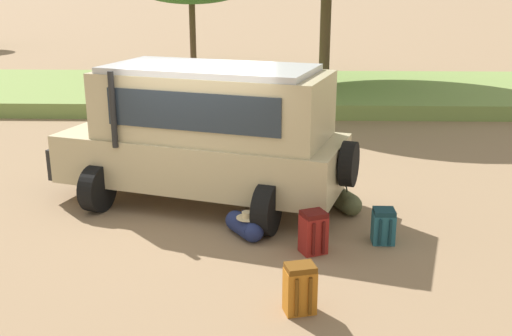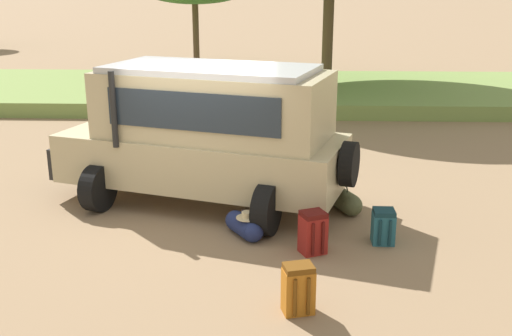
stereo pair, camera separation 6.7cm
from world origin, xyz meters
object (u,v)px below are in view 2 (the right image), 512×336
object	(u,v)px
backpack_beside_front_wheel	(383,227)
backpack_near_rear_wheel	(298,289)
backpack_cluster_center	(312,233)
safari_vehicle	(207,132)
duffel_bag_soft_canvas	(345,201)
duffel_bag_low_black_case	(244,226)

from	to	relation	value
backpack_beside_front_wheel	backpack_near_rear_wheel	world-z (taller)	backpack_near_rear_wheel
backpack_cluster_center	backpack_near_rear_wheel	world-z (taller)	backpack_cluster_center
safari_vehicle	duffel_bag_soft_canvas	distance (m)	2.64
backpack_near_rear_wheel	safari_vehicle	bearing A→B (deg)	111.98
backpack_cluster_center	backpack_near_rear_wheel	xyz separation A→B (m)	(-0.26, -1.66, -0.01)
backpack_beside_front_wheel	backpack_near_rear_wheel	size ratio (longest dim) A/B	0.87
backpack_beside_front_wheel	duffel_bag_low_black_case	xyz separation A→B (m)	(-2.10, 0.18, -0.09)
backpack_cluster_center	duffel_bag_soft_canvas	xyz separation A→B (m)	(0.65, 1.69, -0.13)
backpack_near_rear_wheel	duffel_bag_low_black_case	world-z (taller)	backpack_near_rear_wheel
backpack_near_rear_wheel	duffel_bag_soft_canvas	size ratio (longest dim) A/B	0.77
safari_vehicle	backpack_beside_front_wheel	world-z (taller)	safari_vehicle
backpack_beside_front_wheel	backpack_cluster_center	xyz separation A→B (m)	(-1.08, -0.38, 0.05)
backpack_cluster_center	backpack_near_rear_wheel	distance (m)	1.68
safari_vehicle	duffel_bag_soft_canvas	world-z (taller)	safari_vehicle
duffel_bag_soft_canvas	backpack_cluster_center	bearing A→B (deg)	-110.97
backpack_beside_front_wheel	duffel_bag_soft_canvas	distance (m)	1.38
safari_vehicle	duffel_bag_low_black_case	bearing A→B (deg)	-63.69
backpack_cluster_center	safari_vehicle	bearing A→B (deg)	130.98
safari_vehicle	duffel_bag_low_black_case	size ratio (longest dim) A/B	7.04
backpack_beside_front_wheel	backpack_near_rear_wheel	distance (m)	2.44
backpack_cluster_center	duffel_bag_low_black_case	distance (m)	1.17
safari_vehicle	backpack_beside_front_wheel	bearing A→B (deg)	-29.88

